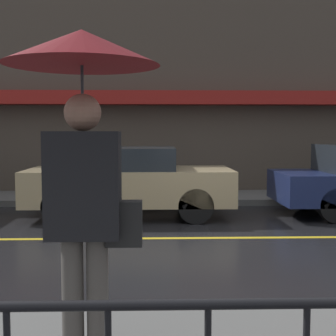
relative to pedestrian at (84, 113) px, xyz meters
The scene contains 6 objects.
ground_plane 4.98m from the pedestrian, 71.46° to the left, with size 80.00×80.00×0.00m, color black.
sidewalk_far 8.85m from the pedestrian, 80.24° to the left, with size 28.00×1.84×0.15m.
lane_marking 4.98m from the pedestrian, 71.46° to the left, with size 25.20×0.12×0.01m.
building_storefront 9.79m from the pedestrian, 81.29° to the left, with size 28.00×0.85×6.27m.
pedestrian is the anchor object (origin of this frame).
car_tan 6.47m from the pedestrian, 90.66° to the left, with size 4.10×1.76×1.41m.
Camera 1 is at (-1.01, -7.45, 1.73)m, focal length 50.00 mm.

